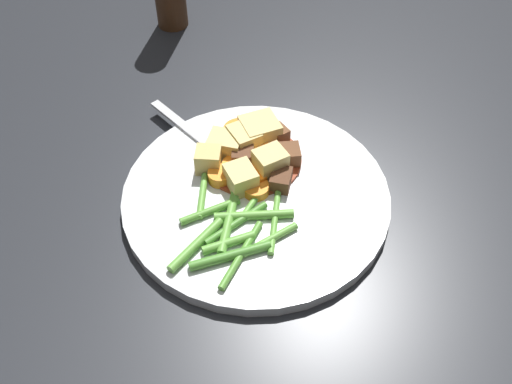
{
  "coord_description": "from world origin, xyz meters",
  "views": [
    {
      "loc": [
        -0.38,
        -0.02,
        0.44
      ],
      "look_at": [
        0.0,
        0.0,
        0.01
      ],
      "focal_mm": 40.44,
      "sensor_mm": 36.0,
      "label": 1
    }
  ],
  "objects": [
    {
      "name": "potato_chunk_3",
      "position": [
        0.03,
        0.05,
        0.02
      ],
      "size": [
        0.02,
        0.03,
        0.02
      ],
      "primitive_type": "cube",
      "rotation": [
        0.0,
        0.0,
        4.69
      ],
      "color": "#DBBC6B",
      "rests_on": "dinner_plate"
    },
    {
      "name": "green_bean_6",
      "position": [
        -0.04,
        -0.02,
        0.02
      ],
      "size": [
        0.08,
        0.01,
        0.01
      ],
      "primitive_type": "cylinder",
      "rotation": [
        0.0,
        1.57,
        3.08
      ],
      "color": "#66AD42",
      "rests_on": "dinner_plate"
    },
    {
      "name": "green_bean_8",
      "position": [
        -0.07,
        0.02,
        0.02
      ],
      "size": [
        0.03,
        0.05,
        0.01
      ],
      "primitive_type": "cylinder",
      "rotation": [
        0.0,
        1.57,
        2.01
      ],
      "color": "#66AD42",
      "rests_on": "dinner_plate"
    },
    {
      "name": "fork",
      "position": [
        0.07,
        0.06,
        0.01
      ],
      "size": [
        0.13,
        0.14,
        0.0
      ],
      "color": "silver",
      "rests_on": "dinner_plate"
    },
    {
      "name": "green_bean_4",
      "position": [
        -0.06,
        -0.02,
        0.02
      ],
      "size": [
        0.04,
        0.05,
        0.01
      ],
      "primitive_type": "cylinder",
      "rotation": [
        0.0,
        1.57,
        2.22
      ],
      "color": "#66AD42",
      "rests_on": "dinner_plate"
    },
    {
      "name": "potato_chunk_5",
      "position": [
        0.08,
        -0.0,
        0.03
      ],
      "size": [
        0.05,
        0.05,
        0.03
      ],
      "primitive_type": "cube",
      "rotation": [
        0.0,
        0.0,
        0.45
      ],
      "color": "#E5CC7A",
      "rests_on": "dinner_plate"
    },
    {
      "name": "green_bean_10",
      "position": [
        0.0,
        -0.01,
        0.02
      ],
      "size": [
        0.08,
        0.04,
        0.01
      ],
      "primitive_type": "cylinder",
      "rotation": [
        0.0,
        1.57,
        2.71
      ],
      "color": "#66AD42",
      "rests_on": "dinner_plate"
    },
    {
      "name": "potato_chunk_2",
      "position": [
        0.01,
        0.02,
        0.02
      ],
      "size": [
        0.04,
        0.04,
        0.02
      ],
      "primitive_type": "cube",
      "rotation": [
        0.0,
        0.0,
        3.64
      ],
      "color": "#E5CC7A",
      "rests_on": "dinner_plate"
    },
    {
      "name": "meat_chunk_1",
      "position": [
        0.01,
        -0.02,
        0.02
      ],
      "size": [
        0.03,
        0.02,
        0.02
      ],
      "primitive_type": "cube",
      "rotation": [
        0.0,
        0.0,
        1.41
      ],
      "color": "#56331E",
      "rests_on": "dinner_plate"
    },
    {
      "name": "meat_chunk_3",
      "position": [
        0.08,
        -0.02,
        0.02
      ],
      "size": [
        0.03,
        0.03,
        0.02
      ],
      "primitive_type": "cube",
      "rotation": [
        0.0,
        0.0,
        5.38
      ],
      "color": "brown",
      "rests_on": "dinner_plate"
    },
    {
      "name": "stew_sauce",
      "position": [
        0.04,
        0.01,
        0.01
      ],
      "size": [
        0.1,
        0.1,
        0.0
      ],
      "primitive_type": "cylinder",
      "color": "#93381E",
      "rests_on": "dinner_plate"
    },
    {
      "name": "green_bean_9",
      "position": [
        -0.07,
        0.05,
        0.02
      ],
      "size": [
        0.06,
        0.05,
        0.01
      ],
      "primitive_type": "cylinder",
      "rotation": [
        0.0,
        1.57,
        2.55
      ],
      "color": "#66AD42",
      "rests_on": "dinner_plate"
    },
    {
      "name": "potato_chunk_1",
      "position": [
        0.03,
        -0.01,
        0.03
      ],
      "size": [
        0.04,
        0.04,
        0.03
      ],
      "primitive_type": "cube",
      "rotation": [
        0.0,
        0.0,
        0.57
      ],
      "color": "#E5CC7A",
      "rests_on": "dinner_plate"
    },
    {
      "name": "carrot_slice_0",
      "position": [
        0.05,
        -0.0,
        0.02
      ],
      "size": [
        0.03,
        0.03,
        0.01
      ],
      "primitive_type": "cylinder",
      "rotation": [
        0.0,
        0.0,
        3.53
      ],
      "color": "orange",
      "rests_on": "dinner_plate"
    },
    {
      "name": "green_bean_2",
      "position": [
        -0.08,
        0.01,
        0.02
      ],
      "size": [
        0.08,
        0.04,
        0.01
      ],
      "primitive_type": "cylinder",
      "rotation": [
        0.0,
        1.57,
        2.76
      ],
      "color": "#599E38",
      "rests_on": "dinner_plate"
    },
    {
      "name": "ground_plane",
      "position": [
        0.0,
        0.0,
        0.0
      ],
      "size": [
        3.0,
        3.0,
        0.0
      ],
      "primitive_type": "plane",
      "color": "#26282D"
    },
    {
      "name": "green_bean_11",
      "position": [
        -0.03,
        0.04,
        0.02
      ],
      "size": [
        0.04,
        0.06,
        0.01
      ],
      "primitive_type": "cylinder",
      "rotation": [
        0.0,
        1.57,
        2.1
      ],
      "color": "#599E38",
      "rests_on": "dinner_plate"
    },
    {
      "name": "potato_chunk_4",
      "position": [
        0.06,
        0.02,
        0.03
      ],
      "size": [
        0.04,
        0.04,
        0.03
      ],
      "primitive_type": "cube",
      "rotation": [
        0.0,
        0.0,
        3.7
      ],
      "color": "#E5CC7A",
      "rests_on": "dinner_plate"
    },
    {
      "name": "green_bean_1",
      "position": [
        -0.04,
        0.02,
        0.02
      ],
      "size": [
        0.06,
        0.06,
        0.01
      ],
      "primitive_type": "cylinder",
      "rotation": [
        0.0,
        1.57,
        2.33
      ],
      "color": "#4C8E33",
      "rests_on": "dinner_plate"
    },
    {
      "name": "carrot_slice_6",
      "position": [
        0.01,
        0.04,
        0.02
      ],
      "size": [
        0.03,
        0.03,
        0.01
      ],
      "primitive_type": "cylinder",
      "rotation": [
        0.0,
        0.0,
        1.13
      ],
      "color": "orange",
      "rests_on": "dinner_plate"
    },
    {
      "name": "carrot_slice_4",
      "position": [
        0.02,
        0.0,
        0.02
      ],
      "size": [
        0.04,
        0.04,
        0.01
      ],
      "primitive_type": "cylinder",
      "rotation": [
        0.0,
        0.0,
        2.15
      ],
      "color": "orange",
      "rests_on": "dinner_plate"
    },
    {
      "name": "green_bean_5",
      "position": [
        -0.04,
        0.02,
        0.02
      ],
      "size": [
        0.09,
        0.02,
        0.01
      ],
      "primitive_type": "cylinder",
      "rotation": [
        0.0,
        1.57,
        3.05
      ],
      "color": "#66AD42",
      "rests_on": "dinner_plate"
    },
    {
      "name": "green_bean_7",
      "position": [
        -0.01,
        0.05,
        0.02
      ],
      "size": [
        0.06,
        0.01,
        0.01
      ],
      "primitive_type": "cylinder",
      "rotation": [
        0.0,
        1.57,
        3.16
      ],
      "color": "#66AD42",
      "rests_on": "dinner_plate"
    },
    {
      "name": "green_bean_3",
      "position": [
        -0.08,
        0.02,
        0.02
      ],
      "size": [
        0.04,
        0.07,
        0.01
      ],
      "primitive_type": "cylinder",
      "rotation": [
        0.0,
        1.57,
        1.95
      ],
      "color": "#4C8E33",
      "rests_on": "dinner_plate"
    },
    {
      "name": "green_bean_0",
      "position": [
        -0.03,
        0.0,
        0.02
      ],
      "size": [
        0.02,
        0.08,
        0.01
      ],
      "primitive_type": "cylinder",
      "rotation": [
        0.0,
        1.57,
        1.69
      ],
      "color": "#66AD42",
      "rests_on": "dinner_plate"
    },
    {
      "name": "carrot_slice_5",
      "position": [
        0.04,
        -0.01,
        0.02
      ],
      "size": [
        0.04,
        0.04,
        0.01
      ],
      "primitive_type": "cylinder",
      "rotation": [
        0.0,
        0.0,
        3.7
      ],
      "color": "orange",
      "rests_on": "dinner_plate"
    },
    {
      "name": "dinner_plate",
      "position": [
        0.0,
        0.0,
        0.01
      ],
      "size": [
        0.27,
        0.27,
        0.01
      ],
      "primitive_type": "cylinder",
      "color": "white",
      "rests_on": "ground_plane"
    },
    {
      "name": "carrot_slice_1",
      "position": [
        0.08,
        0.02,
        0.02
      ],
      "size": [
        0.05,
        0.05,
        0.01
      ],
      "primitive_type": "cylinder",
      "rotation": [
        0.0,
        0.0,
        4.0
      ],
      "color": "orange",
      "rests_on": "dinner_plate"
    },
    {
      "name": "carrot_slice_3",
      "position": [
        0.03,
        0.02,
        0.02
      ],
      "size": [
        0.04,
        0.04,
        0.01
      ],
      "primitive_type": "cylinder",
      "rotation": [
        0.0,
        0.0,
        1.98
      ],
      "color": "orange",
      "rests_on": "dinner_plate"
    },
    {
      "name": "meat_chunk_0",
      "position": [
        0.04,
        0.02,
        0.02
      ],
      "size": [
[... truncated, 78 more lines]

